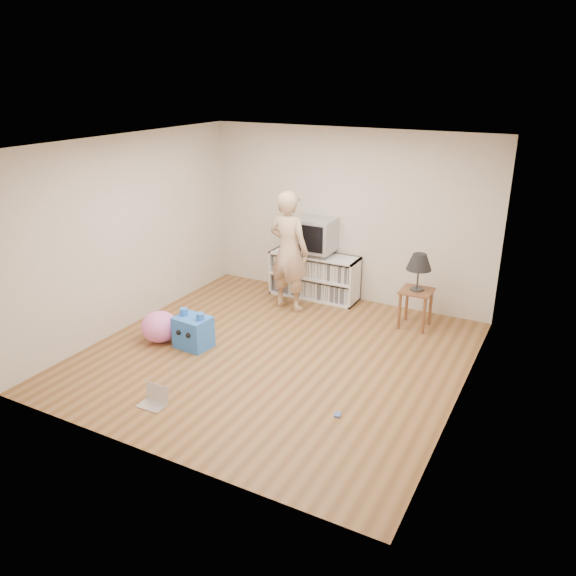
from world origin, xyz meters
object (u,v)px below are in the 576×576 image
Objects in this scene: dvd_deck at (315,252)px; plush_blue at (193,332)px; table_lamp at (419,263)px; media_unit at (315,275)px; person at (289,251)px; plush_pink at (160,327)px; crt_tv at (315,234)px; laptop at (155,399)px; side_table at (416,299)px.

plush_blue is at bearing -105.07° from dvd_deck.
dvd_deck is 0.87× the size of table_lamp.
media_unit is 0.83m from person.
dvd_deck is at bearing -95.20° from person.
crt_tv is at bearing 64.82° from plush_pink.
person reaches higher than media_unit.
side_table is at bearing 57.89° from laptop.
dvd_deck is 0.89× the size of plush_blue.
dvd_deck is (0.00, -0.02, 0.39)m from media_unit.
dvd_deck reaches higher than plush_pink.
side_table is 3.05m from plush_blue.
plush_blue is (-2.34, -1.94, -0.73)m from table_lamp.
table_lamp is at bearing -165.23° from person.
plush_pink is (-2.84, -2.01, -0.21)m from side_table.
person is 3.55× the size of plush_blue.
plush_blue is at bearing -140.37° from table_lamp.
crt_tv is 1.86m from side_table.
plush_blue reaches higher than laptop.
plush_blue is (-2.34, -1.94, -0.20)m from side_table.
side_table is 1.14× the size of plush_pink.
person is at bearing -103.20° from crt_tv.
media_unit is 2.65m from plush_pink.
crt_tv is 1.25× the size of plush_pink.
crt_tv is (0.00, -0.00, 0.29)m from dvd_deck.
laptop is at bearing -92.81° from crt_tv.
plush_pink is (-2.84, -2.01, -0.74)m from table_lamp.
media_unit is at bearing 65.00° from plush_pink.
laptop is 0.61× the size of plush_pink.
plush_pink is (-0.94, 1.22, 0.15)m from laptop.
person is (-0.14, -0.59, -0.13)m from crt_tv.
plush_blue is at bearing -140.37° from side_table.
side_table is at bearing -12.13° from dvd_deck.
side_table is 0.31× the size of person.
plush_blue is (-0.48, -1.72, -0.68)m from person.
table_lamp reaches higher than media_unit.
plush_blue is (-0.62, -2.33, -0.14)m from media_unit.
plush_blue is at bearing 82.20° from person.
laptop is 1.55m from plush_pink.
laptop is at bearing -52.32° from plush_pink.
side_table is 0.53m from table_lamp.
person reaches higher than plush_pink.
table_lamp is 1.02× the size of plush_blue.
crt_tv is at bearing -90.00° from dvd_deck.
media_unit is 2.33× the size of crt_tv.
side_table is at bearing 0.00° from table_lamp.
plush_blue is at bearing -104.97° from media_unit.
media_unit is 2.78× the size of plush_blue.
table_lamp is (0.00, 0.00, 0.53)m from side_table.
table_lamp reaches higher than plush_blue.
crt_tv reaches higher than plush_pink.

